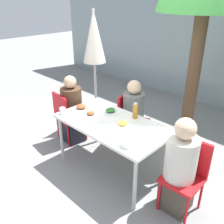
% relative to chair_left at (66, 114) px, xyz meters
% --- Properties ---
extents(ground_plane, '(24.00, 24.00, 0.00)m').
position_rel_chair_left_xyz_m(ground_plane, '(1.07, -0.03, -0.50)').
color(ground_plane, gray).
extents(dining_table, '(1.52, 0.82, 0.76)m').
position_rel_chair_left_xyz_m(dining_table, '(1.07, -0.03, 0.20)').
color(dining_table, white).
rests_on(dining_table, ground).
extents(chair_left, '(0.44, 0.44, 0.86)m').
position_rel_chair_left_xyz_m(chair_left, '(0.00, 0.00, 0.00)').
color(chair_left, red).
rests_on(chair_left, ground).
extents(person_left, '(0.33, 0.33, 1.15)m').
position_rel_chair_left_xyz_m(person_left, '(0.06, 0.07, 0.04)').
color(person_left, black).
rests_on(person_left, ground).
extents(chair_right, '(0.41, 0.41, 0.86)m').
position_rel_chair_left_xyz_m(chair_right, '(2.12, 0.08, 0.00)').
color(chair_right, red).
rests_on(chair_right, ground).
extents(person_right, '(0.35, 0.35, 1.17)m').
position_rel_chair_left_xyz_m(person_right, '(2.07, 0.00, 0.05)').
color(person_right, '#473D33').
rests_on(person_right, ground).
extents(chair_far, '(0.49, 0.49, 0.86)m').
position_rel_chair_left_xyz_m(chair_far, '(0.78, 0.66, 0.00)').
color(chair_far, red).
rests_on(chair_far, ground).
extents(person_far, '(0.36, 0.36, 1.13)m').
position_rel_chair_left_xyz_m(person_far, '(0.88, 0.63, 0.03)').
color(person_far, '#473D33').
rests_on(person_far, ground).
extents(closed_umbrella, '(0.39, 0.39, 2.07)m').
position_rel_chair_left_xyz_m(closed_umbrella, '(-0.11, 0.74, 1.04)').
color(closed_umbrella, '#333333').
rests_on(closed_umbrella, ground).
extents(plate_0, '(0.25, 0.25, 0.07)m').
position_rel_chair_left_xyz_m(plate_0, '(0.84, 0.17, 0.28)').
color(plate_0, white).
rests_on(plate_0, dining_table).
extents(plate_1, '(0.22, 0.22, 0.06)m').
position_rel_chair_left_xyz_m(plate_1, '(1.23, 0.00, 0.28)').
color(plate_1, white).
rests_on(plate_1, dining_table).
extents(plate_2, '(0.27, 0.27, 0.07)m').
position_rel_chair_left_xyz_m(plate_2, '(0.46, -0.05, 0.28)').
color(plate_2, white).
rests_on(plate_2, dining_table).
extents(plate_3, '(0.21, 0.21, 0.06)m').
position_rel_chair_left_xyz_m(plate_3, '(0.71, -0.09, 0.28)').
color(plate_3, white).
rests_on(plate_3, dining_table).
extents(bottle, '(0.07, 0.07, 0.22)m').
position_rel_chair_left_xyz_m(bottle, '(1.20, 0.28, 0.36)').
color(bottle, '#B7751E').
rests_on(bottle, dining_table).
extents(drinking_cup, '(0.08, 0.08, 0.09)m').
position_rel_chair_left_xyz_m(drinking_cup, '(0.40, -0.33, 0.30)').
color(drinking_cup, silver).
rests_on(drinking_cup, dining_table).
extents(salad_bowl, '(0.16, 0.16, 0.06)m').
position_rel_chair_left_xyz_m(salad_bowl, '(1.57, -0.30, 0.29)').
color(salad_bowl, white).
rests_on(salad_bowl, dining_table).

